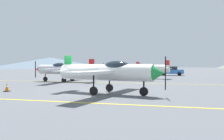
{
  "coord_description": "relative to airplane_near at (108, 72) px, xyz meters",
  "views": [
    {
      "loc": [
        5.83,
        -13.84,
        1.79
      ],
      "look_at": [
        -1.23,
        14.0,
        1.2
      ],
      "focal_mm": 35.03,
      "sensor_mm": 36.0,
      "label": 1
    }
  ],
  "objects": [
    {
      "name": "ground_plane",
      "position": [
        -2.21,
        0.49,
        -1.4
      ],
      "size": [
        400.0,
        400.0,
        0.0
      ],
      "primitive_type": "plane",
      "color": "#54565B"
    },
    {
      "name": "apron_line_near",
      "position": [
        -2.21,
        -3.6,
        -1.39
      ],
      "size": [
        80.0,
        0.16,
        0.01
      ],
      "primitive_type": "cube",
      "color": "yellow",
      "rests_on": "ground_plane"
    },
    {
      "name": "apron_line_far",
      "position": [
        -2.21,
        8.56,
        -1.39
      ],
      "size": [
        80.0,
        0.16,
        0.01
      ],
      "primitive_type": "cube",
      "color": "yellow",
      "rests_on": "ground_plane"
    },
    {
      "name": "airplane_near",
      "position": [
        0.0,
        0.0,
        0.0
      ],
      "size": [
        7.27,
        8.27,
        2.48
      ],
      "color": "white",
      "rests_on": "ground_plane"
    },
    {
      "name": "airplane_mid",
      "position": [
        -7.38,
        8.65,
        0.0
      ],
      "size": [
        7.14,
        8.25,
        2.48
      ],
      "color": "silver",
      "rests_on": "ground_plane"
    },
    {
      "name": "airplane_far",
      "position": [
        0.5,
        16.95,
        0.0
      ],
      "size": [
        7.27,
        8.27,
        2.48
      ],
      "color": "white",
      "rests_on": "ground_plane"
    },
    {
      "name": "airplane_back",
      "position": [
        -4.91,
        27.49,
        0.0
      ],
      "size": [
        7.2,
        8.29,
        2.48
      ],
      "color": "silver",
      "rests_on": "ground_plane"
    },
    {
      "name": "car_sedan",
      "position": [
        4.29,
        27.25,
        -0.55
      ],
      "size": [
        4.46,
        2.35,
        1.62
      ],
      "color": "#3372BF",
      "rests_on": "ground_plane"
    },
    {
      "name": "traffic_cone_front",
      "position": [
        -7.1,
        -0.58,
        -1.11
      ],
      "size": [
        0.36,
        0.36,
        0.59
      ],
      "color": "black",
      "rests_on": "ground_plane"
    },
    {
      "name": "hill_left",
      "position": [
        -78.66,
        128.73,
        2.4
      ],
      "size": [
        81.48,
        81.48,
        7.59
      ],
      "primitive_type": "cone",
      "color": "slate",
      "rests_on": "ground_plane"
    }
  ]
}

